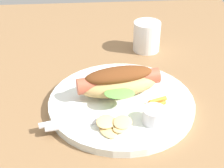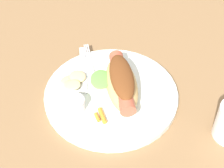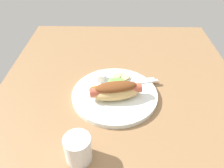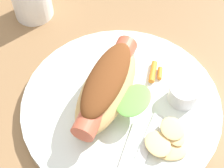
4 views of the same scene
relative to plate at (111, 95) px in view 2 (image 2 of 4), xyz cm
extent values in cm
cube|color=olive|center=(-2.25, -2.07, -1.70)|extent=(120.00, 90.00, 1.80)
cylinder|color=white|center=(0.00, 0.00, 0.00)|extent=(29.68, 29.68, 1.60)
ellipsoid|color=tan|center=(-1.95, -0.37, 3.12)|extent=(9.61, 17.46, 4.63)
cylinder|color=#C1563D|center=(-1.95, -0.37, 3.93)|extent=(6.41, 17.51, 3.27)
ellipsoid|color=brown|center=(-1.95, -0.37, 5.40)|extent=(7.51, 14.72, 2.78)
ellipsoid|color=#6BB74C|center=(2.31, -0.66, 4.04)|extent=(4.62, 6.13, 0.91)
cylinder|color=white|center=(7.39, 5.30, 2.24)|extent=(4.38, 4.38, 2.89)
cube|color=silver|center=(5.22, -7.38, 1.00)|extent=(3.79, 11.19, 0.40)
cube|color=silver|center=(6.46, -14.50, 1.00)|extent=(1.04, 3.18, 0.40)
cube|color=silver|center=(6.90, -14.39, 1.00)|extent=(1.04, 3.18, 0.40)
cube|color=silver|center=(7.34, -14.29, 1.00)|extent=(1.04, 3.18, 0.40)
cube|color=silver|center=(6.97, -6.96, 0.98)|extent=(3.69, 15.79, 0.36)
ellipsoid|color=#EAC37D|center=(9.81, -3.41, 1.05)|extent=(4.98, 4.41, 0.50)
ellipsoid|color=#EAC37D|center=(9.36, -1.10, 1.43)|extent=(4.10, 4.08, 0.57)
ellipsoid|color=#EAC37D|center=(7.89, -3.62, 1.78)|extent=(5.31, 5.21, 0.89)
ellipsoid|color=#EAC37D|center=(8.54, -0.65, 2.00)|extent=(4.89, 4.87, 1.12)
cylinder|color=orange|center=(1.45, 7.16, 1.26)|extent=(2.22, 3.93, 0.93)
cylinder|color=orange|center=(2.48, 7.57, 1.16)|extent=(1.53, 2.27, 0.73)
camera|label=1|loc=(55.75, -6.27, 41.31)|focal=54.45mm
camera|label=2|loc=(-2.76, 51.24, 55.59)|focal=54.29mm
camera|label=3|loc=(-58.35, -0.27, 51.53)|focal=35.75mm
camera|label=4|loc=(13.22, -23.52, 42.63)|focal=53.78mm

